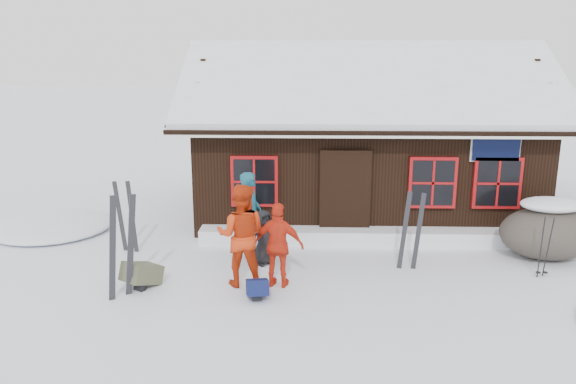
% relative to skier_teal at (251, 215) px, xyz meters
% --- Properties ---
extents(ground, '(120.00, 120.00, 0.00)m').
position_rel_skier_teal_xyz_m(ground, '(1.09, -1.39, -0.89)').
color(ground, white).
rests_on(ground, ground).
extents(mountain_hut, '(8.90, 6.09, 4.42)m').
position_rel_skier_teal_xyz_m(mountain_hut, '(2.59, 3.59, 0.68)').
color(mountain_hut, black).
rests_on(mountain_hut, ground).
extents(snow_drift, '(7.60, 0.60, 0.35)m').
position_rel_skier_teal_xyz_m(snow_drift, '(2.59, 0.86, -0.72)').
color(snow_drift, white).
rests_on(snow_drift, ground).
extents(snow_mounds, '(20.60, 13.20, 0.48)m').
position_rel_skier_teal_xyz_m(snow_mounds, '(2.74, 0.47, -0.89)').
color(snow_mounds, white).
rests_on(snow_mounds, ground).
extents(skier_teal, '(0.43, 0.65, 1.78)m').
position_rel_skier_teal_xyz_m(skier_teal, '(0.00, 0.00, 0.00)').
color(skier_teal, '#144D60').
rests_on(skier_teal, ground).
extents(skier_orange_left, '(0.96, 0.77, 1.87)m').
position_rel_skier_teal_xyz_m(skier_orange_left, '(-0.03, -1.46, 0.05)').
color(skier_orange_left, red).
rests_on(skier_orange_left, ground).
extents(skier_orange_right, '(0.97, 0.56, 1.56)m').
position_rel_skier_teal_xyz_m(skier_orange_right, '(0.64, -1.53, -0.11)').
color(skier_orange_right, red).
rests_on(skier_orange_right, ground).
extents(skier_crouched, '(0.64, 0.62, 1.11)m').
position_rel_skier_teal_xyz_m(skier_crouched, '(0.29, -0.45, -0.33)').
color(skier_crouched, black).
rests_on(skier_crouched, ground).
extents(boulder, '(1.93, 1.45, 1.14)m').
position_rel_skier_teal_xyz_m(boulder, '(6.06, 0.08, -0.32)').
color(boulder, '#4B443C').
rests_on(boulder, ground).
extents(ski_pair_left, '(0.51, 0.33, 1.86)m').
position_rel_skier_teal_xyz_m(ski_pair_left, '(-2.01, -2.04, -0.01)').
color(ski_pair_left, black).
rests_on(ski_pair_left, ground).
extents(ski_pair_mid, '(0.47, 0.11, 1.58)m').
position_rel_skier_teal_xyz_m(ski_pair_mid, '(-2.65, 0.21, -0.15)').
color(ski_pair_mid, black).
rests_on(ski_pair_mid, ground).
extents(ski_pair_right, '(0.48, 0.18, 1.61)m').
position_rel_skier_teal_xyz_m(ski_pair_right, '(3.16, -0.62, -0.14)').
color(ski_pair_right, black).
rests_on(ski_pair_right, ground).
extents(ski_poles, '(0.22, 0.11, 1.21)m').
position_rel_skier_teal_xyz_m(ski_poles, '(5.59, -0.93, -0.32)').
color(ski_poles, black).
rests_on(ski_poles, ground).
extents(backpack_blue, '(0.44, 0.54, 0.27)m').
position_rel_skier_teal_xyz_m(backpack_blue, '(0.30, -2.06, -0.76)').
color(backpack_blue, '#0F1644').
rests_on(backpack_blue, ground).
extents(backpack_olive, '(0.74, 0.78, 0.34)m').
position_rel_skier_teal_xyz_m(backpack_olive, '(-1.82, -1.63, -0.72)').
color(backpack_olive, '#4D4F38').
rests_on(backpack_olive, ground).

